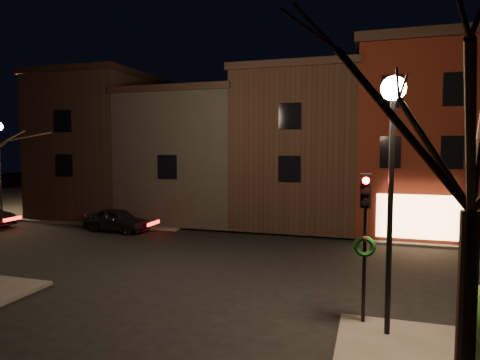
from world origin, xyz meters
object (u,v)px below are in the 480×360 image
at_px(street_lamp_near, 392,134).
at_px(parked_car_a, 117,220).
at_px(traffic_signal, 365,225).
at_px(bare_tree_right, 476,76).

xyz_separation_m(street_lamp_near, parked_car_a, (-14.51, 10.07, -4.51)).
relative_size(street_lamp_near, parked_car_a, 1.64).
distance_m(traffic_signal, bare_tree_right, 4.87).
bearing_deg(traffic_signal, bare_tree_right, -57.59).
bearing_deg(street_lamp_near, bare_tree_right, -62.53).
bearing_deg(bare_tree_right, traffic_signal, 122.41).
bearing_deg(street_lamp_near, traffic_signal, 140.63).
xyz_separation_m(street_lamp_near, bare_tree_right, (1.30, -2.50, 0.97)).
relative_size(traffic_signal, parked_car_a, 1.02).
xyz_separation_m(traffic_signal, bare_tree_right, (1.90, -2.99, 3.34)).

